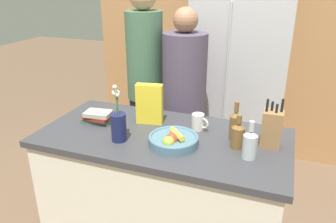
{
  "coord_description": "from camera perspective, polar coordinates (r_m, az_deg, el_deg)",
  "views": [
    {
      "loc": [
        0.66,
        -1.69,
        1.8
      ],
      "look_at": [
        0.0,
        0.09,
        1.01
      ],
      "focal_mm": 35.0,
      "sensor_mm": 36.0,
      "label": 1
    }
  ],
  "objects": [
    {
      "name": "kitchen_island",
      "position": [
        2.26,
        -0.86,
        -14.24
      ],
      "size": [
        1.54,
        0.75,
        0.89
      ],
      "color": "silver",
      "rests_on": "ground_plane"
    },
    {
      "name": "fruit_bowl",
      "position": [
        1.9,
        0.91,
        -4.94
      ],
      "size": [
        0.29,
        0.29,
        0.09
      ],
      "color": "slate",
      "rests_on": "kitchen_island"
    },
    {
      "name": "flower_vase",
      "position": [
        1.94,
        -8.62,
        -2.24
      ],
      "size": [
        0.09,
        0.09,
        0.35
      ],
      "color": "#191E4C",
      "rests_on": "kitchen_island"
    },
    {
      "name": "refrigerator",
      "position": [
        3.16,
        12.32,
        6.86
      ],
      "size": [
        0.85,
        0.62,
        1.96
      ],
      "color": "#B7B7BC",
      "rests_on": "ground_plane"
    },
    {
      "name": "knife_block",
      "position": [
        1.94,
        17.61,
        -2.86
      ],
      "size": [
        0.11,
        0.09,
        0.29
      ],
      "color": "olive",
      "rests_on": "kitchen_island"
    },
    {
      "name": "bottle_oil",
      "position": [
        1.89,
        12.03,
        -4.04
      ],
      "size": [
        0.08,
        0.08,
        0.2
      ],
      "color": "brown",
      "rests_on": "kitchen_island"
    },
    {
      "name": "bottle_wine",
      "position": [
        1.8,
        14.07,
        -5.45
      ],
      "size": [
        0.08,
        0.08,
        0.21
      ],
      "color": "#B2BCC1",
      "rests_on": "kitchen_island"
    },
    {
      "name": "bottle_vinegar",
      "position": [
        1.98,
        11.63,
        -2.26
      ],
      "size": [
        0.07,
        0.07,
        0.24
      ],
      "color": "brown",
      "rests_on": "kitchen_island"
    },
    {
      "name": "book_stack",
      "position": [
        2.23,
        -12.11,
        -0.93
      ],
      "size": [
        0.21,
        0.15,
        0.08
      ],
      "color": "#3D6047",
      "rests_on": "kitchen_island"
    },
    {
      "name": "coffee_mug",
      "position": [
        2.09,
        5.31,
        -1.81
      ],
      "size": [
        0.12,
        0.08,
        0.1
      ],
      "color": "silver",
      "rests_on": "kitchen_island"
    },
    {
      "name": "person_at_sink",
      "position": [
        2.75,
        -4.0,
        5.68
      ],
      "size": [
        0.3,
        0.3,
        1.76
      ],
      "rotation": [
        0.0,
        0.0,
        -0.0
      ],
      "color": "#383842",
      "rests_on": "ground_plane"
    },
    {
      "name": "person_in_blue",
      "position": [
        2.63,
        2.82,
        2.3
      ],
      "size": [
        0.34,
        0.34,
        1.6
      ],
      "rotation": [
        0.0,
        0.0,
        0.04
      ],
      "color": "#383842",
      "rests_on": "ground_plane"
    },
    {
      "name": "back_wall_wood",
      "position": [
        3.48,
        9.45,
        13.87
      ],
      "size": [
        2.74,
        0.12,
        2.6
      ],
      "color": "#AD7A4C",
      "rests_on": "ground_plane"
    },
    {
      "name": "cereal_box",
      "position": [
        2.14,
        -3.25,
        1.3
      ],
      "size": [
        0.18,
        0.09,
        0.27
      ],
      "color": "yellow",
      "rests_on": "kitchen_island"
    }
  ]
}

